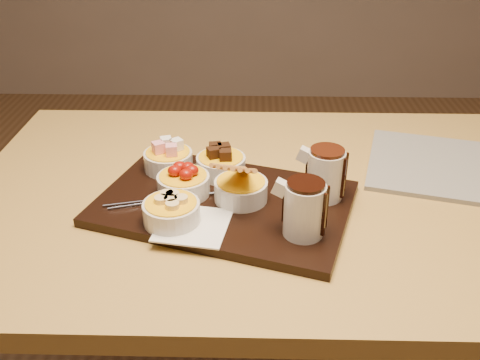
{
  "coord_description": "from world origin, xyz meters",
  "views": [
    {
      "loc": [
        -0.03,
        -0.92,
        1.3
      ],
      "look_at": [
        -0.05,
        -0.07,
        0.81
      ],
      "focal_mm": 40.0,
      "sensor_mm": 36.0,
      "label": 1
    }
  ],
  "objects_px": {
    "dining_table": "(264,229)",
    "bowl_strawberries": "(184,185)",
    "newspaper": "(455,168)",
    "serving_board": "(224,203)",
    "pitcher_milk_chocolate": "(325,175)",
    "pitcher_dark_chocolate": "(304,210)"
  },
  "relations": [
    {
      "from": "pitcher_milk_chocolate",
      "to": "newspaper",
      "type": "distance_m",
      "value": 0.34
    },
    {
      "from": "pitcher_dark_chocolate",
      "to": "serving_board",
      "type": "bearing_deg",
      "value": 160.02
    },
    {
      "from": "newspaper",
      "to": "bowl_strawberries",
      "type": "bearing_deg",
      "value": -150.85
    },
    {
      "from": "dining_table",
      "to": "bowl_strawberries",
      "type": "height_order",
      "value": "bowl_strawberries"
    },
    {
      "from": "dining_table",
      "to": "bowl_strawberries",
      "type": "xyz_separation_m",
      "value": [
        -0.16,
        -0.05,
        0.14
      ]
    },
    {
      "from": "pitcher_dark_chocolate",
      "to": "pitcher_milk_chocolate",
      "type": "xyz_separation_m",
      "value": [
        0.05,
        0.12,
        0.0
      ]
    },
    {
      "from": "serving_board",
      "to": "pitcher_milk_chocolate",
      "type": "bearing_deg",
      "value": 21.8
    },
    {
      "from": "pitcher_milk_chocolate",
      "to": "newspaper",
      "type": "xyz_separation_m",
      "value": [
        0.3,
        0.15,
        -0.06
      ]
    },
    {
      "from": "serving_board",
      "to": "newspaper",
      "type": "xyz_separation_m",
      "value": [
        0.48,
        0.16,
        -0.0
      ]
    },
    {
      "from": "bowl_strawberries",
      "to": "pitcher_milk_chocolate",
      "type": "bearing_deg",
      "value": -1.18
    },
    {
      "from": "serving_board",
      "to": "newspaper",
      "type": "bearing_deg",
      "value": 35.83
    },
    {
      "from": "serving_board",
      "to": "pitcher_dark_chocolate",
      "type": "relative_size",
      "value": 4.89
    },
    {
      "from": "dining_table",
      "to": "pitcher_dark_chocolate",
      "type": "relative_size",
      "value": 12.76
    },
    {
      "from": "dining_table",
      "to": "bowl_strawberries",
      "type": "bearing_deg",
      "value": -161.53
    },
    {
      "from": "serving_board",
      "to": "pitcher_milk_chocolate",
      "type": "height_order",
      "value": "pitcher_milk_chocolate"
    },
    {
      "from": "pitcher_milk_chocolate",
      "to": "newspaper",
      "type": "relative_size",
      "value": 0.26
    },
    {
      "from": "dining_table",
      "to": "newspaper",
      "type": "xyz_separation_m",
      "value": [
        0.41,
        0.09,
        0.1
      ]
    },
    {
      "from": "dining_table",
      "to": "pitcher_dark_chocolate",
      "type": "bearing_deg",
      "value": -71.24
    },
    {
      "from": "dining_table",
      "to": "bowl_strawberries",
      "type": "distance_m",
      "value": 0.21
    },
    {
      "from": "bowl_strawberries",
      "to": "pitcher_milk_chocolate",
      "type": "height_order",
      "value": "pitcher_milk_chocolate"
    },
    {
      "from": "bowl_strawberries",
      "to": "newspaper",
      "type": "relative_size",
      "value": 0.28
    },
    {
      "from": "bowl_strawberries",
      "to": "dining_table",
      "type": "bearing_deg",
      "value": 18.47
    }
  ]
}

